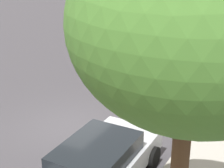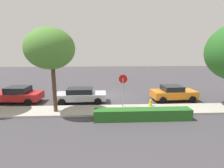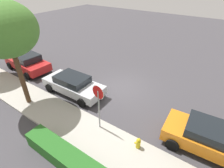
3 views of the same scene
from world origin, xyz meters
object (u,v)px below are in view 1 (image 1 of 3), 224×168
at_px(parked_car_silver, 97,166).
at_px(fire_hydrant, 220,105).
at_px(stop_sign, 207,86).
at_px(parked_car_orange, 192,68).
at_px(street_tree_mid_block, 196,25).

bearing_deg(parked_car_silver, fire_hydrant, 164.31).
bearing_deg(stop_sign, fire_hydrant, 179.79).
relative_size(stop_sign, parked_car_orange, 0.68).
bearing_deg(street_tree_mid_block, stop_sign, -169.69).
distance_m(parked_car_silver, street_tree_mid_block, 5.10).
bearing_deg(street_tree_mid_block, fire_hydrant, -172.86).
relative_size(parked_car_silver, street_tree_mid_block, 0.72).
distance_m(parked_car_silver, parked_car_orange, 8.54).
bearing_deg(parked_car_silver, street_tree_mid_block, 57.66).
bearing_deg(parked_car_orange, street_tree_mid_block, 15.59).
relative_size(stop_sign, parked_car_silver, 0.62).
bearing_deg(parked_car_orange, fire_hydrant, 35.92).
height_order(stop_sign, street_tree_mid_block, street_tree_mid_block).
xyz_separation_m(parked_car_silver, fire_hydrant, (-5.92, 1.66, -0.34)).
xyz_separation_m(street_tree_mid_block, fire_hydrant, (-7.57, -0.95, -4.40)).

